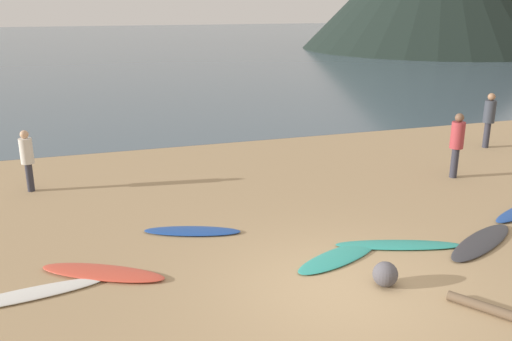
# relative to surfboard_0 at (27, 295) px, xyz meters

# --- Properties ---
(ground_plane) EXTENTS (120.00, 120.00, 0.20)m
(ground_plane) POSITION_rel_surfboard_0_xyz_m (4.93, 8.58, -0.13)
(ground_plane) COLOR tan
(ground_plane) RESTS_ON ground
(ocean_water) EXTENTS (140.00, 100.00, 0.01)m
(ocean_water) POSITION_rel_surfboard_0_xyz_m (4.93, 58.69, -0.03)
(ocean_water) COLOR #475B6B
(ocean_water) RESTS_ON ground
(surfboard_0) EXTENTS (2.53, 0.80, 0.06)m
(surfboard_0) POSITION_rel_surfboard_0_xyz_m (0.00, 0.00, 0.00)
(surfboard_0) COLOR white
(surfboard_0) RESTS_ON ground
(surfboard_1) EXTENTS (2.28, 1.62, 0.09)m
(surfboard_1) POSITION_rel_surfboard_0_xyz_m (1.21, 0.37, 0.01)
(surfboard_1) COLOR #D84C38
(surfboard_1) RESTS_ON ground
(surfboard_2) EXTENTS (2.06, 1.14, 0.07)m
(surfboard_2) POSITION_rel_surfboard_0_xyz_m (3.07, 1.68, 0.00)
(surfboard_2) COLOR #1E479E
(surfboard_2) RESTS_ON ground
(surfboard_3) EXTENTS (2.09, 1.31, 0.06)m
(surfboard_3) POSITION_rel_surfboard_0_xyz_m (5.42, -0.34, -0.00)
(surfboard_3) COLOR teal
(surfboard_3) RESTS_ON ground
(surfboard_4) EXTENTS (2.49, 1.21, 0.06)m
(surfboard_4) POSITION_rel_surfboard_0_xyz_m (6.78, -0.22, 0.00)
(surfboard_4) COLOR teal
(surfboard_4) RESTS_ON ground
(surfboard_5) EXTENTS (2.38, 1.63, 0.07)m
(surfboard_5) POSITION_rel_surfboard_0_xyz_m (8.41, -0.61, 0.00)
(surfboard_5) COLOR #333338
(surfboard_5) RESTS_ON ground
(person_0) EXTENTS (0.32, 0.32, 1.58)m
(person_0) POSITION_rel_surfboard_0_xyz_m (-0.29, 5.50, 0.90)
(person_0) COLOR #2D2D38
(person_0) RESTS_ON ground
(person_1) EXTENTS (0.36, 0.36, 1.77)m
(person_1) POSITION_rel_surfboard_0_xyz_m (10.60, 3.14, 1.01)
(person_1) COLOR #2D2D38
(person_1) RESTS_ON ground
(person_2) EXTENTS (0.36, 0.36, 1.79)m
(person_2) POSITION_rel_surfboard_0_xyz_m (13.65, 5.50, 1.02)
(person_2) COLOR #2D2D38
(person_2) RESTS_ON ground
(beach_rock_near) EXTENTS (0.43, 0.43, 0.43)m
(beach_rock_near) POSITION_rel_surfboard_0_xyz_m (5.71, -1.48, 0.18)
(beach_rock_near) COLOR #4F4C51
(beach_rock_near) RESTS_ON ground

